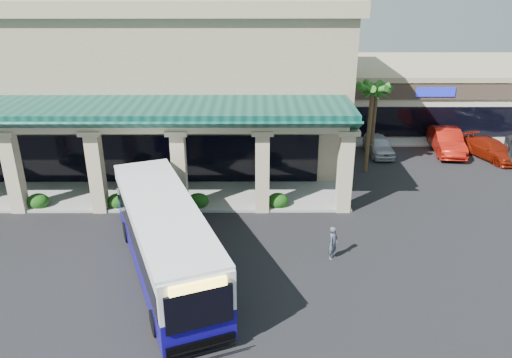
{
  "coord_description": "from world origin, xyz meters",
  "views": [
    {
      "loc": [
        1.05,
        -19.9,
        12.49
      ],
      "look_at": [
        1.16,
        4.5,
        2.2
      ],
      "focal_mm": 35.0,
      "sensor_mm": 36.0,
      "label": 1
    }
  ],
  "objects_px": {
    "transit_bus": "(165,240)",
    "car_white": "(447,141)",
    "car_silver": "(379,145)",
    "pedestrian": "(333,243)",
    "car_red": "(491,149)"
  },
  "relations": [
    {
      "from": "car_silver",
      "to": "car_white",
      "type": "relative_size",
      "value": 0.77
    },
    {
      "from": "pedestrian",
      "to": "car_white",
      "type": "height_order",
      "value": "car_white"
    },
    {
      "from": "transit_bus",
      "to": "car_red",
      "type": "distance_m",
      "value": 25.32
    },
    {
      "from": "car_white",
      "to": "car_red",
      "type": "bearing_deg",
      "value": -18.22
    },
    {
      "from": "pedestrian",
      "to": "car_white",
      "type": "relative_size",
      "value": 0.31
    },
    {
      "from": "pedestrian",
      "to": "car_white",
      "type": "xyz_separation_m",
      "value": [
        10.47,
        14.57,
        0.06
      ]
    },
    {
      "from": "pedestrian",
      "to": "car_silver",
      "type": "height_order",
      "value": "pedestrian"
    },
    {
      "from": "car_white",
      "to": "car_silver",
      "type": "bearing_deg",
      "value": -169.22
    },
    {
      "from": "car_silver",
      "to": "car_red",
      "type": "bearing_deg",
      "value": -9.02
    },
    {
      "from": "transit_bus",
      "to": "pedestrian",
      "type": "distance_m",
      "value": 7.67
    },
    {
      "from": "car_white",
      "to": "transit_bus",
      "type": "bearing_deg",
      "value": -132.21
    },
    {
      "from": "transit_bus",
      "to": "car_white",
      "type": "bearing_deg",
      "value": 20.13
    },
    {
      "from": "car_white",
      "to": "pedestrian",
      "type": "bearing_deg",
      "value": -119.1
    },
    {
      "from": "pedestrian",
      "to": "car_red",
      "type": "relative_size",
      "value": 0.35
    },
    {
      "from": "car_silver",
      "to": "car_white",
      "type": "bearing_deg",
      "value": 1.7
    }
  ]
}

